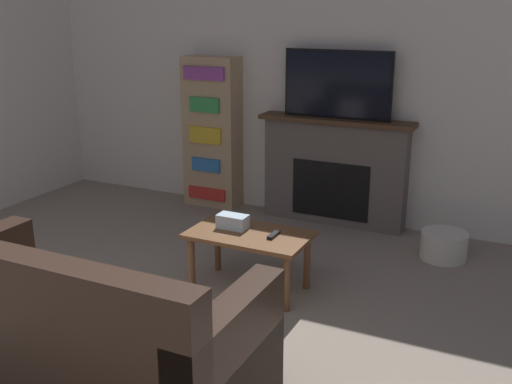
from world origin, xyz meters
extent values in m
cube|color=silver|center=(0.00, 4.01, 1.35)|extent=(6.84, 0.06, 2.70)
cube|color=#605651|center=(0.23, 3.87, 0.48)|extent=(1.34, 0.22, 0.96)
cube|color=black|center=(0.23, 3.76, 0.34)|extent=(0.73, 0.01, 0.53)
cube|color=#4C331E|center=(0.23, 3.85, 0.98)|extent=(1.44, 0.28, 0.04)
cube|color=black|center=(0.23, 3.85, 1.31)|extent=(1.00, 0.03, 0.61)
cube|color=black|center=(0.23, 3.84, 1.31)|extent=(0.96, 0.01, 0.57)
cube|color=black|center=(-0.11, 0.83, 0.21)|extent=(1.89, 0.90, 0.42)
cube|color=black|center=(-0.11, 0.46, 0.66)|extent=(1.89, 0.16, 0.50)
cube|color=black|center=(0.76, 0.83, 0.34)|extent=(0.16, 0.90, 0.69)
cube|color=silver|center=(-0.53, 0.74, 0.56)|extent=(0.36, 0.14, 0.28)
cube|color=brown|center=(0.15, 2.25, 0.42)|extent=(0.86, 0.50, 0.03)
cylinder|color=brown|center=(-0.22, 2.06, 0.20)|extent=(0.05, 0.05, 0.41)
cylinder|color=brown|center=(0.52, 2.06, 0.20)|extent=(0.05, 0.05, 0.41)
cylinder|color=brown|center=(-0.22, 2.44, 0.20)|extent=(0.05, 0.05, 0.41)
cylinder|color=brown|center=(0.52, 2.44, 0.20)|extent=(0.05, 0.05, 0.41)
cube|color=silver|center=(0.00, 2.28, 0.49)|extent=(0.22, 0.12, 0.10)
cube|color=black|center=(0.33, 2.26, 0.45)|extent=(0.04, 0.15, 0.02)
cube|color=tan|center=(-1.06, 3.85, 0.75)|extent=(0.56, 0.26, 1.51)
cube|color=red|center=(-1.06, 3.71, 0.15)|extent=(0.41, 0.03, 0.12)
cube|color=#2D70B7|center=(-1.06, 3.71, 0.45)|extent=(0.31, 0.03, 0.13)
cube|color=gold|center=(-1.06, 3.71, 0.75)|extent=(0.35, 0.03, 0.16)
cube|color=green|center=(-1.06, 3.71, 1.06)|extent=(0.32, 0.03, 0.14)
cube|color=purple|center=(-1.06, 3.71, 1.36)|extent=(0.44, 0.03, 0.13)
cylinder|color=silver|center=(1.33, 3.43, 0.11)|extent=(0.37, 0.37, 0.22)
camera|label=1|loc=(1.92, -1.30, 1.96)|focal=42.00mm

